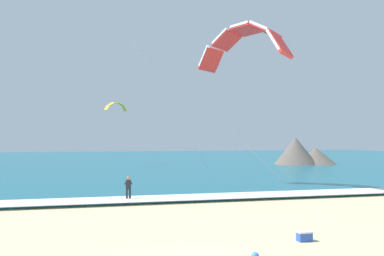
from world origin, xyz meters
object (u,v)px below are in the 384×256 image
at_px(kite_distant, 116,106).
at_px(cooler_box, 304,236).
at_px(surfboard, 128,202).
at_px(kitesurfer, 128,188).
at_px(kite_primary, 244,41).
at_px(beach_ball, 255,256).

distance_m(kite_distant, cooler_box, 53.72).
bearing_deg(surfboard, kite_distant, 86.22).
xyz_separation_m(kitesurfer, kite_distant, (2.65, 39.99, 8.51)).
xyz_separation_m(surfboard, cooler_box, (5.56, -12.83, 0.18)).
relative_size(surfboard, kite_primary, 0.12).
bearing_deg(cooler_box, kite_primary, 76.08).
xyz_separation_m(surfboard, kite_primary, (9.80, 4.30, 12.10)).
bearing_deg(kitesurfer, beach_ball, -80.26).
height_order(surfboard, cooler_box, cooler_box).
height_order(kite_primary, cooler_box, kite_primary).
bearing_deg(beach_ball, cooler_box, 34.08).
xyz_separation_m(cooler_box, beach_ball, (-3.00, -2.03, -0.07)).
bearing_deg(kitesurfer, surfboard, -94.11).
relative_size(kite_primary, cooler_box, 21.27).
xyz_separation_m(kitesurfer, beach_ball, (2.55, -14.88, -0.80)).
relative_size(surfboard, kitesurfer, 0.84).
bearing_deg(surfboard, beach_ball, -80.24).
xyz_separation_m(kite_primary, beach_ball, (-7.25, -19.16, -11.99)).
xyz_separation_m(surfboard, kite_distant, (2.65, 40.01, 9.42)).
height_order(kite_distant, cooler_box, kite_distant).
bearing_deg(beach_ball, kite_primary, 69.28).
height_order(kitesurfer, kite_primary, kite_primary).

